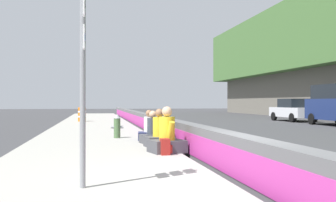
{
  "coord_description": "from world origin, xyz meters",
  "views": [
    {
      "loc": [
        -6.89,
        2.65,
        1.46
      ],
      "look_at": [
        7.29,
        0.03,
        1.5
      ],
      "focal_mm": 42.66,
      "sensor_mm": 36.0,
      "label": 1
    }
  ],
  "objects_px": {
    "construction_barrel": "(82,114)",
    "backpack": "(165,147)",
    "seated_person_foreground": "(167,138)",
    "route_sign_post": "(83,52)",
    "parked_car_midline": "(293,110)",
    "seated_person_rear": "(153,133)",
    "seated_person_far": "(149,131)",
    "fire_hydrant": "(117,126)",
    "seated_person_middle": "(159,135)"
  },
  "relations": [
    {
      "from": "seated_person_foreground",
      "to": "construction_barrel",
      "type": "height_order",
      "value": "seated_person_foreground"
    },
    {
      "from": "seated_person_rear",
      "to": "parked_car_midline",
      "type": "bearing_deg",
      "value": -40.35
    },
    {
      "from": "fire_hydrant",
      "to": "parked_car_midline",
      "type": "bearing_deg",
      "value": -46.66
    },
    {
      "from": "seated_person_middle",
      "to": "seated_person_rear",
      "type": "xyz_separation_m",
      "value": [
        1.06,
        0.04,
        -0.03
      ]
    },
    {
      "from": "route_sign_post",
      "to": "fire_hydrant",
      "type": "height_order",
      "value": "route_sign_post"
    },
    {
      "from": "seated_person_middle",
      "to": "parked_car_midline",
      "type": "bearing_deg",
      "value": -38.38
    },
    {
      "from": "construction_barrel",
      "to": "backpack",
      "type": "bearing_deg",
      "value": -171.78
    },
    {
      "from": "seated_person_middle",
      "to": "backpack",
      "type": "bearing_deg",
      "value": 175.6
    },
    {
      "from": "backpack",
      "to": "seated_person_foreground",
      "type": "bearing_deg",
      "value": -15.56
    },
    {
      "from": "seated_person_rear",
      "to": "backpack",
      "type": "distance_m",
      "value": 2.84
    },
    {
      "from": "route_sign_post",
      "to": "construction_barrel",
      "type": "distance_m",
      "value": 21.49
    },
    {
      "from": "route_sign_post",
      "to": "seated_person_rear",
      "type": "distance_m",
      "value": 6.93
    },
    {
      "from": "seated_person_rear",
      "to": "seated_person_far",
      "type": "height_order",
      "value": "seated_person_far"
    },
    {
      "from": "seated_person_foreground",
      "to": "seated_person_far",
      "type": "relative_size",
      "value": 1.15
    },
    {
      "from": "seated_person_foreground",
      "to": "backpack",
      "type": "distance_m",
      "value": 0.48
    },
    {
      "from": "seated_person_foreground",
      "to": "seated_person_far",
      "type": "bearing_deg",
      "value": 0.08
    },
    {
      "from": "seated_person_foreground",
      "to": "seated_person_middle",
      "type": "xyz_separation_m",
      "value": [
        1.35,
        -0.02,
        -0.03
      ]
    },
    {
      "from": "seated_person_foreground",
      "to": "construction_barrel",
      "type": "xyz_separation_m",
      "value": [
        17.43,
        2.7,
        0.1
      ]
    },
    {
      "from": "fire_hydrant",
      "to": "seated_person_foreground",
      "type": "relative_size",
      "value": 0.73
    },
    {
      "from": "backpack",
      "to": "construction_barrel",
      "type": "xyz_separation_m",
      "value": [
        17.86,
        2.58,
        0.28
      ]
    },
    {
      "from": "parked_car_midline",
      "to": "route_sign_post",
      "type": "bearing_deg",
      "value": 145.31
    },
    {
      "from": "construction_barrel",
      "to": "seated_person_middle",
      "type": "bearing_deg",
      "value": -170.41
    },
    {
      "from": "fire_hydrant",
      "to": "seated_person_foreground",
      "type": "height_order",
      "value": "seated_person_foreground"
    },
    {
      "from": "seated_person_far",
      "to": "construction_barrel",
      "type": "height_order",
      "value": "seated_person_far"
    },
    {
      "from": "route_sign_post",
      "to": "parked_car_midline",
      "type": "height_order",
      "value": "route_sign_post"
    },
    {
      "from": "seated_person_foreground",
      "to": "seated_person_rear",
      "type": "relative_size",
      "value": 1.16
    },
    {
      "from": "backpack",
      "to": "parked_car_midline",
      "type": "bearing_deg",
      "value": -35.83
    },
    {
      "from": "route_sign_post",
      "to": "seated_person_rear",
      "type": "height_order",
      "value": "route_sign_post"
    },
    {
      "from": "seated_person_rear",
      "to": "seated_person_far",
      "type": "xyz_separation_m",
      "value": [
        1.04,
        -0.02,
        0.0
      ]
    },
    {
      "from": "seated_person_middle",
      "to": "construction_barrel",
      "type": "relative_size",
      "value": 1.18
    },
    {
      "from": "seated_person_far",
      "to": "seated_person_middle",
      "type": "bearing_deg",
      "value": -179.39
    },
    {
      "from": "seated_person_rear",
      "to": "construction_barrel",
      "type": "relative_size",
      "value": 1.09
    },
    {
      "from": "route_sign_post",
      "to": "parked_car_midline",
      "type": "relative_size",
      "value": 0.8
    },
    {
      "from": "seated_person_foreground",
      "to": "construction_barrel",
      "type": "distance_m",
      "value": 17.64
    },
    {
      "from": "route_sign_post",
      "to": "seated_person_middle",
      "type": "height_order",
      "value": "route_sign_post"
    },
    {
      "from": "seated_person_middle",
      "to": "seated_person_far",
      "type": "xyz_separation_m",
      "value": [
        2.09,
        0.02,
        -0.02
      ]
    },
    {
      "from": "route_sign_post",
      "to": "backpack",
      "type": "distance_m",
      "value": 4.47
    },
    {
      "from": "construction_barrel",
      "to": "parked_car_midline",
      "type": "distance_m",
      "value": 15.68
    },
    {
      "from": "seated_person_far",
      "to": "parked_car_midline",
      "type": "bearing_deg",
      "value": -42.3
    },
    {
      "from": "seated_person_rear",
      "to": "parked_car_midline",
      "type": "distance_m",
      "value": 20.08
    },
    {
      "from": "fire_hydrant",
      "to": "parked_car_midline",
      "type": "relative_size",
      "value": 0.19
    },
    {
      "from": "fire_hydrant",
      "to": "construction_barrel",
      "type": "relative_size",
      "value": 0.93
    },
    {
      "from": "route_sign_post",
      "to": "fire_hydrant",
      "type": "distance_m",
      "value": 8.68
    },
    {
      "from": "fire_hydrant",
      "to": "seated_person_rear",
      "type": "height_order",
      "value": "seated_person_rear"
    },
    {
      "from": "seated_person_middle",
      "to": "parked_car_midline",
      "type": "height_order",
      "value": "parked_car_midline"
    },
    {
      "from": "seated_person_far",
      "to": "construction_barrel",
      "type": "distance_m",
      "value": 14.25
    },
    {
      "from": "fire_hydrant",
      "to": "backpack",
      "type": "relative_size",
      "value": 2.2
    },
    {
      "from": "parked_car_midline",
      "to": "seated_person_rear",
      "type": "bearing_deg",
      "value": 139.65
    },
    {
      "from": "seated_person_foreground",
      "to": "seated_person_middle",
      "type": "relative_size",
      "value": 1.07
    },
    {
      "from": "seated_person_rear",
      "to": "seated_person_far",
      "type": "distance_m",
      "value": 1.04
    }
  ]
}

